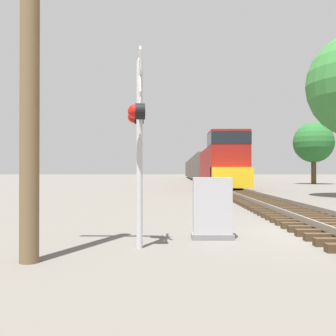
{
  "coord_description": "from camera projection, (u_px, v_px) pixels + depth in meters",
  "views": [
    {
      "loc": [
        -4.06,
        -9.37,
        1.48
      ],
      "look_at": [
        -4.42,
        9.7,
        1.66
      ],
      "focal_mm": 42.0,
      "sensor_mm": 36.0,
      "label": 1
    }
  ],
  "objects": [
    {
      "name": "crossing_signal_near",
      "position": [
        138.0,
        128.0,
        7.61
      ],
      "size": [
        0.42,
        1.01,
        3.81
      ],
      "rotation": [
        0.0,
        0.0,
        -1.45
      ],
      "color": "#B7B7BC",
      "rests_on": "ground"
    },
    {
      "name": "utility_pole",
      "position": [
        30.0,
        14.0,
        6.42
      ],
      "size": [
        1.8,
        0.31,
        7.91
      ],
      "color": "brown",
      "rests_on": "ground"
    },
    {
      "name": "tree_mid_background",
      "position": [
        314.0,
        143.0,
        46.4
      ],
      "size": [
        4.74,
        4.74,
        7.31
      ],
      "color": "#473521",
      "rests_on": "ground"
    },
    {
      "name": "relay_cabinet",
      "position": [
        212.0,
        208.0,
        8.71
      ],
      "size": [
        0.92,
        0.59,
        1.35
      ],
      "color": "slate",
      "rests_on": "ground"
    },
    {
      "name": "freight_train",
      "position": [
        200.0,
        168.0,
        65.78
      ],
      "size": [
        2.95,
        77.78,
        4.58
      ],
      "color": "maroon",
      "rests_on": "ground"
    }
  ]
}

